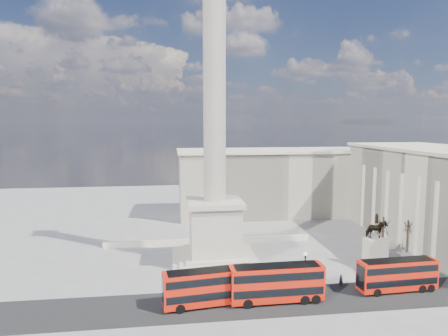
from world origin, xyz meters
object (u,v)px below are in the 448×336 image
equestrian_statue (375,248)px  nelsons_column (215,187)px  red_bus_a (209,287)px  pedestrian_crossing (265,273)px  victorian_lamp (305,270)px  pedestrian_standing (421,276)px  pedestrian_walking (341,280)px  red_bus_b (277,283)px  red_bus_c (398,275)px

equestrian_statue → nelsons_column: bearing=170.3°
red_bus_a → pedestrian_crossing: 12.29m
victorian_lamp → equestrian_statue: size_ratio=0.71×
equestrian_statue → pedestrian_standing: bearing=-63.8°
pedestrian_crossing → pedestrian_walking: bearing=-141.5°
red_bus_a → red_bus_b: 8.92m
red_bus_b → pedestrian_crossing: 8.32m
red_bus_c → pedestrian_standing: 6.12m
equestrian_statue → red_bus_c: bearing=-100.9°
red_bus_b → victorian_lamp: (4.15, 1.08, 1.04)m
nelsons_column → red_bus_a: size_ratio=4.16×
red_bus_c → pedestrian_standing: red_bus_c is taller
victorian_lamp → pedestrian_crossing: size_ratio=3.81×
victorian_lamp → pedestrian_walking: 7.46m
red_bus_b → victorian_lamp: bearing=13.7°
red_bus_b → red_bus_a: bearing=177.9°
red_bus_a → nelsons_column: bearing=73.6°
victorian_lamp → red_bus_a: bearing=-176.1°
red_bus_c → pedestrian_crossing: (-17.29, 7.00, -1.56)m
nelsons_column → pedestrian_walking: bearing=-34.0°
nelsons_column → red_bus_b: size_ratio=4.02×
equestrian_statue → pedestrian_walking: 11.61m
nelsons_column → pedestrian_standing: 33.84m
pedestrian_crossing → nelsons_column: bearing=15.4°
pedestrian_crossing → equestrian_statue: bearing=-110.4°
red_bus_c → pedestrian_walking: (-7.10, 2.63, -1.53)m
pedestrian_standing → pedestrian_crossing: pedestrian_standing is taller
red_bus_b → pedestrian_crossing: size_ratio=7.58×
red_bus_a → equestrian_statue: 30.31m
red_bus_a → pedestrian_standing: size_ratio=6.69×
red_bus_c → pedestrian_crossing: red_bus_c is taller
red_bus_b → pedestrian_walking: 11.31m
red_bus_a → pedestrian_crossing: red_bus_a is taller
nelsons_column → equestrian_statue: nelsons_column is taller
nelsons_column → pedestrian_crossing: bearing=-46.2°
pedestrian_crossing → red_bus_a: bearing=102.3°
pedestrian_walking → red_bus_b: bearing=-160.7°
pedestrian_crossing → red_bus_b: bearing=149.3°
red_bus_a → equestrian_statue: bearing=13.1°
equestrian_statue → pedestrian_walking: (-8.96, -7.04, -2.22)m
victorian_lamp → pedestrian_crossing: bearing=118.5°
red_bus_a → red_bus_c: red_bus_a is taller
equestrian_statue → pedestrian_standing: 8.14m
red_bus_c → pedestrian_walking: 7.72m
pedestrian_walking → pedestrian_crossing: (-10.20, 4.36, -0.03)m
equestrian_statue → pedestrian_walking: size_ratio=5.16×
red_bus_a → pedestrian_crossing: bearing=33.3°
nelsons_column → red_bus_b: nelsons_column is taller
red_bus_a → red_bus_c: bearing=-5.3°
red_bus_b → red_bus_c: red_bus_b is taller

